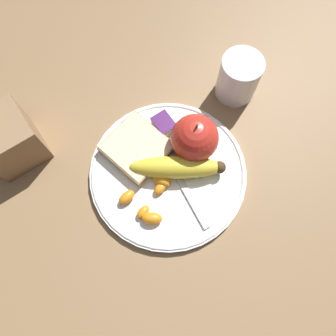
# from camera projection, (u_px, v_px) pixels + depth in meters

# --- Properties ---
(ground_plane) EXTENTS (3.00, 3.00, 0.00)m
(ground_plane) POSITION_uv_depth(u_px,v_px,m) (168.00, 174.00, 0.58)
(ground_plane) COLOR olive
(plate) EXTENTS (0.27, 0.27, 0.01)m
(plate) POSITION_uv_depth(u_px,v_px,m) (168.00, 173.00, 0.58)
(plate) COLOR white
(plate) RESTS_ON ground_plane
(juice_glass) EXTENTS (0.08, 0.08, 0.09)m
(juice_glass) POSITION_uv_depth(u_px,v_px,m) (238.00, 79.00, 0.60)
(juice_glass) COLOR silver
(juice_glass) RESTS_ON ground_plane
(apple) EXTENTS (0.08, 0.08, 0.09)m
(apple) POSITION_uv_depth(u_px,v_px,m) (195.00, 138.00, 0.55)
(apple) COLOR red
(apple) RESTS_ON plate
(banana) EXTENTS (0.12, 0.15, 0.04)m
(banana) POSITION_uv_depth(u_px,v_px,m) (178.00, 167.00, 0.55)
(banana) COLOR yellow
(banana) RESTS_ON plate
(bread_slice) EXTENTS (0.12, 0.12, 0.02)m
(bread_slice) POSITION_uv_depth(u_px,v_px,m) (137.00, 148.00, 0.57)
(bread_slice) COLOR tan
(bread_slice) RESTS_ON plate
(fork) EXTENTS (0.20, 0.04, 0.00)m
(fork) POSITION_uv_depth(u_px,v_px,m) (174.00, 170.00, 0.57)
(fork) COLOR silver
(fork) RESTS_ON plate
(jam_packet) EXTENTS (0.04, 0.03, 0.02)m
(jam_packet) POSITION_uv_depth(u_px,v_px,m) (164.00, 124.00, 0.59)
(jam_packet) COLOR white
(jam_packet) RESTS_ON plate
(orange_segment_0) EXTENTS (0.02, 0.03, 0.02)m
(orange_segment_0) POSITION_uv_depth(u_px,v_px,m) (125.00, 195.00, 0.55)
(orange_segment_0) COLOR orange
(orange_segment_0) RESTS_ON plate
(orange_segment_1) EXTENTS (0.02, 0.03, 0.01)m
(orange_segment_1) POSITION_uv_depth(u_px,v_px,m) (143.00, 212.00, 0.54)
(orange_segment_1) COLOR orange
(orange_segment_1) RESTS_ON plate
(orange_segment_2) EXTENTS (0.02, 0.03, 0.01)m
(orange_segment_2) POSITION_uv_depth(u_px,v_px,m) (160.00, 188.00, 0.55)
(orange_segment_2) COLOR orange
(orange_segment_2) RESTS_ON plate
(orange_segment_3) EXTENTS (0.04, 0.04, 0.02)m
(orange_segment_3) POSITION_uv_depth(u_px,v_px,m) (152.00, 218.00, 0.53)
(orange_segment_3) COLOR orange
(orange_segment_3) RESTS_ON plate
(orange_segment_4) EXTENTS (0.04, 0.03, 0.02)m
(orange_segment_4) POSITION_uv_depth(u_px,v_px,m) (161.00, 180.00, 0.56)
(orange_segment_4) COLOR orange
(orange_segment_4) RESTS_ON plate
(condiment_caddy) EXTENTS (0.09, 0.09, 0.09)m
(condiment_caddy) POSITION_uv_depth(u_px,v_px,m) (10.00, 140.00, 0.55)
(condiment_caddy) COLOR #93704C
(condiment_caddy) RESTS_ON ground_plane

